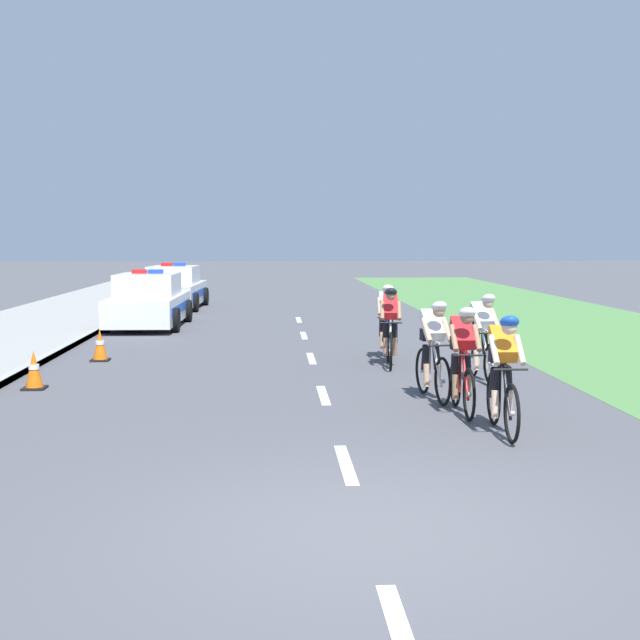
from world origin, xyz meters
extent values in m
plane|color=#4C4C51|center=(0.00, 0.00, 0.00)|extent=(160.00, 160.00, 0.00)
cube|color=gray|center=(-7.36, 14.00, 0.06)|extent=(4.24, 60.00, 0.12)
cube|color=#9E9E99|center=(-5.32, 14.00, 0.07)|extent=(0.16, 60.00, 0.13)
cube|color=#4C7F42|center=(7.68, 14.00, 0.00)|extent=(7.00, 60.00, 0.01)
cube|color=white|center=(0.00, -1.94, 0.00)|extent=(0.14, 1.60, 0.01)
cube|color=white|center=(0.00, 2.06, 0.00)|extent=(0.14, 1.60, 0.01)
cube|color=white|center=(0.00, 6.06, 0.00)|extent=(0.14, 1.60, 0.01)
cube|color=white|center=(0.00, 10.06, 0.00)|extent=(0.14, 1.60, 0.01)
cube|color=white|center=(0.00, 14.06, 0.00)|extent=(0.14, 1.60, 0.01)
cube|color=white|center=(0.00, 18.06, 0.00)|extent=(0.14, 1.60, 0.01)
torus|color=black|center=(2.07, 2.88, 0.36)|extent=(0.08, 0.73, 0.72)
cylinder|color=#99999E|center=(2.07, 2.88, 0.36)|extent=(0.06, 0.06, 0.06)
torus|color=black|center=(2.12, 3.88, 0.36)|extent=(0.08, 0.73, 0.72)
cylinder|color=#99999E|center=(2.12, 3.88, 0.36)|extent=(0.06, 0.06, 0.06)
cylinder|color=black|center=(2.09, 3.33, 0.90)|extent=(0.06, 0.55, 0.04)
cylinder|color=black|center=(2.09, 3.16, 0.58)|extent=(0.06, 0.48, 0.63)
cylinder|color=black|center=(2.10, 3.53, 0.60)|extent=(0.04, 0.04, 0.65)
cylinder|color=black|center=(2.08, 2.98, 0.88)|extent=(0.42, 0.05, 0.03)
cube|color=black|center=(2.10, 3.53, 0.94)|extent=(0.11, 0.22, 0.05)
cube|color=orange|center=(2.10, 3.41, 1.14)|extent=(0.30, 0.56, 0.44)
cube|color=black|center=(2.10, 3.52, 0.98)|extent=(0.29, 0.21, 0.18)
cylinder|color=black|center=(2.19, 3.47, 0.64)|extent=(0.12, 0.23, 0.40)
cylinder|color=beige|center=(2.19, 3.39, 0.37)|extent=(0.10, 0.16, 0.36)
cylinder|color=black|center=(2.01, 3.48, 0.64)|extent=(0.12, 0.17, 0.40)
cylinder|color=beige|center=(2.01, 3.40, 0.37)|extent=(0.10, 0.13, 0.36)
cylinder|color=beige|center=(2.25, 3.19, 1.09)|extent=(0.09, 0.40, 0.35)
cylinder|color=beige|center=(1.93, 3.20, 1.09)|extent=(0.09, 0.40, 0.35)
sphere|color=beige|center=(2.08, 3.11, 1.38)|extent=(0.19, 0.19, 0.19)
ellipsoid|color=blue|center=(2.08, 3.10, 1.45)|extent=(0.24, 0.32, 0.24)
torus|color=black|center=(1.85, 4.12, 0.36)|extent=(0.07, 0.73, 0.72)
cylinder|color=#99999E|center=(1.85, 4.12, 0.36)|extent=(0.06, 0.06, 0.06)
torus|color=black|center=(1.88, 5.12, 0.36)|extent=(0.07, 0.73, 0.72)
cylinder|color=#99999E|center=(1.88, 5.12, 0.36)|extent=(0.06, 0.06, 0.06)
cylinder|color=#B21919|center=(1.86, 4.57, 0.90)|extent=(0.05, 0.55, 0.04)
cylinder|color=#B21919|center=(1.86, 4.39, 0.58)|extent=(0.06, 0.48, 0.63)
cylinder|color=#B21919|center=(1.87, 4.77, 0.60)|extent=(0.04, 0.04, 0.65)
cylinder|color=black|center=(1.85, 4.22, 0.88)|extent=(0.42, 0.04, 0.03)
cube|color=black|center=(1.87, 4.77, 0.94)|extent=(0.11, 0.22, 0.05)
cube|color=red|center=(1.87, 4.64, 1.14)|extent=(0.30, 0.56, 0.45)
cube|color=black|center=(1.87, 4.76, 0.98)|extent=(0.29, 0.21, 0.18)
cylinder|color=black|center=(1.96, 4.70, 0.64)|extent=(0.12, 0.23, 0.40)
cylinder|color=#9E7051|center=(1.96, 4.62, 0.37)|extent=(0.10, 0.16, 0.36)
cylinder|color=black|center=(1.78, 4.71, 0.64)|extent=(0.12, 0.17, 0.40)
cylinder|color=#9E7051|center=(1.78, 4.63, 0.37)|extent=(0.09, 0.13, 0.36)
cylinder|color=#9E7051|center=(2.02, 4.42, 1.09)|extent=(0.09, 0.40, 0.35)
cylinder|color=#9E7051|center=(1.70, 4.43, 1.09)|extent=(0.09, 0.40, 0.35)
sphere|color=#9E7051|center=(1.86, 4.34, 1.38)|extent=(0.19, 0.19, 0.19)
ellipsoid|color=white|center=(1.86, 4.33, 1.45)|extent=(0.24, 0.32, 0.24)
torus|color=black|center=(1.70, 5.15, 0.36)|extent=(0.13, 0.72, 0.72)
cylinder|color=#99999E|center=(1.70, 5.15, 0.36)|extent=(0.07, 0.07, 0.06)
torus|color=black|center=(1.59, 6.14, 0.36)|extent=(0.13, 0.72, 0.72)
cylinder|color=#99999E|center=(1.59, 6.14, 0.36)|extent=(0.07, 0.07, 0.06)
cylinder|color=silver|center=(1.65, 5.60, 0.90)|extent=(0.10, 0.55, 0.04)
cylinder|color=silver|center=(1.67, 5.42, 0.58)|extent=(0.09, 0.48, 0.63)
cylinder|color=silver|center=(1.63, 5.79, 0.60)|extent=(0.04, 0.04, 0.65)
cylinder|color=black|center=(1.69, 5.25, 0.88)|extent=(0.42, 0.08, 0.03)
cube|color=black|center=(1.63, 5.79, 0.94)|extent=(0.12, 0.23, 0.05)
cube|color=white|center=(1.64, 5.67, 1.14)|extent=(0.34, 0.57, 0.47)
cube|color=black|center=(1.63, 5.78, 0.98)|extent=(0.30, 0.23, 0.18)
cylinder|color=black|center=(1.72, 5.74, 0.64)|extent=(0.13, 0.23, 0.40)
cylinder|color=tan|center=(1.73, 5.67, 0.37)|extent=(0.11, 0.16, 0.36)
cylinder|color=black|center=(1.55, 5.72, 0.64)|extent=(0.13, 0.18, 0.40)
cylinder|color=tan|center=(1.55, 5.64, 0.37)|extent=(0.10, 0.13, 0.36)
cylinder|color=tan|center=(1.83, 5.47, 1.09)|extent=(0.12, 0.41, 0.35)
cylinder|color=tan|center=(1.51, 5.44, 1.09)|extent=(0.12, 0.41, 0.35)
sphere|color=tan|center=(1.68, 5.37, 1.38)|extent=(0.19, 0.19, 0.19)
ellipsoid|color=white|center=(1.68, 5.36, 1.45)|extent=(0.26, 0.34, 0.24)
torus|color=black|center=(2.83, 6.67, 0.36)|extent=(0.11, 0.73, 0.72)
cylinder|color=#99999E|center=(2.83, 6.67, 0.36)|extent=(0.06, 0.06, 0.06)
torus|color=black|center=(2.75, 7.67, 0.36)|extent=(0.11, 0.73, 0.72)
cylinder|color=#99999E|center=(2.75, 7.67, 0.36)|extent=(0.06, 0.06, 0.06)
cylinder|color=white|center=(2.79, 7.12, 0.90)|extent=(0.08, 0.55, 0.04)
cylinder|color=white|center=(2.81, 6.95, 0.58)|extent=(0.08, 0.48, 0.63)
cylinder|color=white|center=(2.78, 7.32, 0.60)|extent=(0.04, 0.04, 0.65)
cylinder|color=black|center=(2.83, 6.77, 0.88)|extent=(0.42, 0.06, 0.03)
cube|color=black|center=(2.78, 7.32, 0.94)|extent=(0.12, 0.23, 0.05)
cube|color=white|center=(2.79, 7.20, 1.14)|extent=(0.33, 0.57, 0.45)
cube|color=black|center=(2.78, 7.31, 0.98)|extent=(0.30, 0.22, 0.18)
cylinder|color=black|center=(2.87, 7.27, 0.64)|extent=(0.13, 0.23, 0.40)
cylinder|color=beige|center=(2.88, 7.19, 0.37)|extent=(0.10, 0.16, 0.36)
cylinder|color=black|center=(2.69, 7.25, 0.64)|extent=(0.12, 0.18, 0.40)
cylinder|color=beige|center=(2.70, 7.17, 0.37)|extent=(0.10, 0.13, 0.36)
cylinder|color=beige|center=(2.97, 7.00, 1.09)|extent=(0.11, 0.41, 0.35)
cylinder|color=beige|center=(2.65, 6.97, 1.09)|extent=(0.11, 0.41, 0.35)
sphere|color=beige|center=(2.81, 6.90, 1.38)|extent=(0.19, 0.19, 0.19)
ellipsoid|color=white|center=(2.82, 6.89, 1.45)|extent=(0.26, 0.33, 0.24)
torus|color=black|center=(1.50, 9.47, 0.36)|extent=(0.09, 0.73, 0.72)
cylinder|color=#99999E|center=(1.50, 9.47, 0.36)|extent=(0.06, 0.06, 0.06)
torus|color=black|center=(1.56, 10.46, 0.36)|extent=(0.09, 0.73, 0.72)
cylinder|color=#99999E|center=(1.56, 10.46, 0.36)|extent=(0.06, 0.06, 0.06)
cylinder|color=#1E1E99|center=(1.53, 9.92, 0.90)|extent=(0.07, 0.55, 0.04)
cylinder|color=#1E1E99|center=(1.52, 9.74, 0.58)|extent=(0.07, 0.48, 0.63)
cylinder|color=#1E1E99|center=(1.54, 10.12, 0.60)|extent=(0.04, 0.04, 0.65)
cylinder|color=black|center=(1.51, 9.57, 0.88)|extent=(0.42, 0.06, 0.03)
cube|color=black|center=(1.54, 10.12, 0.94)|extent=(0.11, 0.23, 0.05)
cube|color=white|center=(1.53, 9.99, 1.14)|extent=(0.32, 0.57, 0.44)
cube|color=black|center=(1.54, 10.11, 0.98)|extent=(0.29, 0.22, 0.18)
cylinder|color=black|center=(1.63, 10.05, 0.64)|extent=(0.12, 0.23, 0.40)
cylinder|color=tan|center=(1.62, 9.97, 0.37)|extent=(0.10, 0.16, 0.36)
cylinder|color=black|center=(1.45, 10.06, 0.64)|extent=(0.12, 0.18, 0.40)
cylinder|color=tan|center=(1.44, 9.98, 0.37)|extent=(0.10, 0.13, 0.36)
cylinder|color=tan|center=(1.68, 9.77, 1.09)|extent=(0.10, 0.41, 0.35)
cylinder|color=tan|center=(1.36, 9.79, 1.09)|extent=(0.10, 0.41, 0.35)
sphere|color=tan|center=(1.51, 9.69, 1.38)|extent=(0.19, 0.19, 0.19)
ellipsoid|color=white|center=(1.51, 9.68, 1.45)|extent=(0.25, 0.33, 0.24)
torus|color=black|center=(1.41, 8.46, 0.36)|extent=(0.13, 0.72, 0.72)
cylinder|color=#99999E|center=(1.41, 8.46, 0.36)|extent=(0.07, 0.07, 0.06)
torus|color=black|center=(1.52, 9.46, 0.36)|extent=(0.13, 0.72, 0.72)
cylinder|color=#99999E|center=(1.52, 9.46, 0.36)|extent=(0.07, 0.07, 0.06)
cylinder|color=silver|center=(1.46, 8.91, 0.90)|extent=(0.10, 0.55, 0.04)
cylinder|color=silver|center=(1.44, 8.74, 0.58)|extent=(0.10, 0.48, 0.63)
cylinder|color=silver|center=(1.48, 9.11, 0.60)|extent=(0.04, 0.04, 0.65)
cylinder|color=black|center=(1.42, 8.56, 0.88)|extent=(0.42, 0.08, 0.03)
cube|color=black|center=(1.48, 9.11, 0.94)|extent=(0.12, 0.23, 0.05)
cube|color=red|center=(1.47, 8.98, 1.14)|extent=(0.34, 0.57, 0.47)
cube|color=black|center=(1.48, 9.10, 0.98)|extent=(0.30, 0.23, 0.18)
cylinder|color=black|center=(1.57, 9.04, 0.64)|extent=(0.14, 0.23, 0.40)
cylinder|color=#9E7051|center=(1.56, 8.96, 0.37)|extent=(0.11, 0.16, 0.36)
cylinder|color=black|center=(1.39, 9.06, 0.64)|extent=(0.13, 0.18, 0.40)
cylinder|color=#9E7051|center=(1.38, 8.98, 0.37)|extent=(0.10, 0.13, 0.36)
cylinder|color=#9E7051|center=(1.60, 8.75, 1.09)|extent=(0.12, 0.41, 0.35)
cylinder|color=#9E7051|center=(1.28, 8.79, 1.09)|extent=(0.12, 0.41, 0.35)
sphere|color=#9E7051|center=(1.43, 8.69, 1.38)|extent=(0.19, 0.19, 0.19)
ellipsoid|color=black|center=(1.43, 8.68, 1.45)|extent=(0.26, 0.34, 0.24)
cube|color=white|center=(-4.19, 16.34, 0.52)|extent=(1.85, 4.44, 0.72)
cube|color=white|center=(-4.19, 16.24, 1.18)|extent=(1.60, 2.13, 0.60)
cube|color=#283342|center=(-4.17, 17.25, 1.16)|extent=(1.44, 0.11, 0.51)
cube|color=#1947B2|center=(-5.07, 16.36, 0.54)|extent=(0.09, 3.74, 0.24)
cube|color=#1947B2|center=(-3.31, 16.33, 0.54)|extent=(0.09, 3.74, 0.24)
cube|color=red|center=(-4.41, 16.25, 1.54)|extent=(0.40, 0.19, 0.11)
cube|color=blue|center=(-3.97, 16.24, 1.54)|extent=(0.40, 0.19, 0.11)
cylinder|color=black|center=(-5.06, 17.73, 0.32)|extent=(0.21, 0.64, 0.64)
cylinder|color=black|center=(-3.26, 17.69, 0.32)|extent=(0.21, 0.64, 0.64)
cylinder|color=black|center=(-5.12, 15.00, 0.32)|extent=(0.21, 0.64, 0.64)
cylinder|color=black|center=(-3.32, 14.96, 0.32)|extent=(0.21, 0.64, 0.64)
cube|color=silver|center=(-4.19, 22.36, 0.52)|extent=(1.95, 4.47, 0.72)
cube|color=silver|center=(-4.19, 22.26, 1.18)|extent=(1.65, 2.17, 0.60)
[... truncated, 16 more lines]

